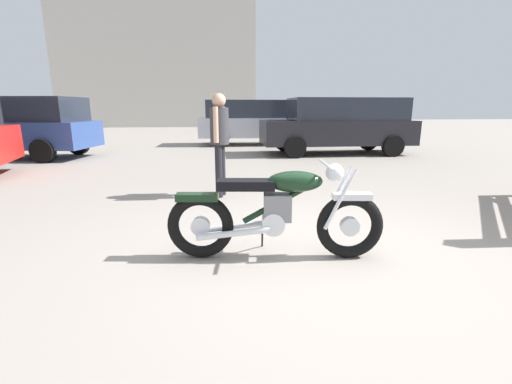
{
  "coord_description": "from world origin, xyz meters",
  "views": [
    {
      "loc": [
        -1.02,
        -3.14,
        1.43
      ],
      "look_at": [
        -0.51,
        0.52,
        0.54
      ],
      "focal_mm": 24.45,
      "sensor_mm": 36.0,
      "label": 1
    }
  ],
  "objects_px": {
    "red_hatchback_near": "(348,122)",
    "white_estate_far": "(339,124)",
    "pale_sedan_back": "(256,121)",
    "vintage_motorcycle": "(277,213)",
    "bystander": "(220,134)",
    "silver_sedan_mid": "(13,126)"
  },
  "relations": [
    {
      "from": "vintage_motorcycle",
      "to": "red_hatchback_near",
      "type": "distance_m",
      "value": 12.92
    },
    {
      "from": "red_hatchback_near",
      "to": "white_estate_far",
      "type": "relative_size",
      "value": 0.91
    },
    {
      "from": "vintage_motorcycle",
      "to": "silver_sedan_mid",
      "type": "height_order",
      "value": "silver_sedan_mid"
    },
    {
      "from": "red_hatchback_near",
      "to": "white_estate_far",
      "type": "bearing_deg",
      "value": 69.08
    },
    {
      "from": "vintage_motorcycle",
      "to": "pale_sedan_back",
      "type": "distance_m",
      "value": 11.02
    },
    {
      "from": "red_hatchback_near",
      "to": "silver_sedan_mid",
      "type": "relative_size",
      "value": 0.88
    },
    {
      "from": "white_estate_far",
      "to": "pale_sedan_back",
      "type": "relative_size",
      "value": 0.99
    },
    {
      "from": "red_hatchback_near",
      "to": "vintage_motorcycle",
      "type": "bearing_deg",
      "value": 69.81
    },
    {
      "from": "vintage_motorcycle",
      "to": "pale_sedan_back",
      "type": "relative_size",
      "value": 0.43
    },
    {
      "from": "vintage_motorcycle",
      "to": "bystander",
      "type": "xyz_separation_m",
      "value": [
        -0.44,
        2.56,
        0.57
      ]
    },
    {
      "from": "vintage_motorcycle",
      "to": "white_estate_far",
      "type": "bearing_deg",
      "value": 73.35
    },
    {
      "from": "bystander",
      "to": "red_hatchback_near",
      "type": "bearing_deg",
      "value": -104.17
    },
    {
      "from": "vintage_motorcycle",
      "to": "bystander",
      "type": "bearing_deg",
      "value": 107.93
    },
    {
      "from": "red_hatchback_near",
      "to": "pale_sedan_back",
      "type": "xyz_separation_m",
      "value": [
        -4.2,
        -0.75,
        0.1
      ]
    },
    {
      "from": "bystander",
      "to": "white_estate_far",
      "type": "relative_size",
      "value": 0.35
    },
    {
      "from": "red_hatchback_near",
      "to": "silver_sedan_mid",
      "type": "height_order",
      "value": "silver_sedan_mid"
    },
    {
      "from": "red_hatchback_near",
      "to": "white_estate_far",
      "type": "xyz_separation_m",
      "value": [
        -1.97,
        -4.04,
        0.1
      ]
    },
    {
      "from": "silver_sedan_mid",
      "to": "white_estate_far",
      "type": "relative_size",
      "value": 1.04
    },
    {
      "from": "vintage_motorcycle",
      "to": "white_estate_far",
      "type": "height_order",
      "value": "white_estate_far"
    },
    {
      "from": "bystander",
      "to": "red_hatchback_near",
      "type": "distance_m",
      "value": 10.89
    },
    {
      "from": "bystander",
      "to": "pale_sedan_back",
      "type": "xyz_separation_m",
      "value": [
        1.74,
        8.37,
        -0.08
      ]
    },
    {
      "from": "bystander",
      "to": "silver_sedan_mid",
      "type": "height_order",
      "value": "silver_sedan_mid"
    }
  ]
}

